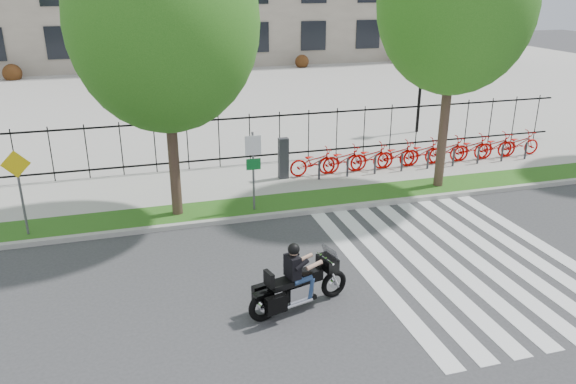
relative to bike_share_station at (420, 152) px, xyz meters
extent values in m
plane|color=#343436|center=(-7.53, -7.20, -0.66)|extent=(120.00, 120.00, 0.00)
cube|color=#A09F97|center=(-7.53, -3.10, -0.58)|extent=(60.00, 0.20, 0.15)
cube|color=#214B12|center=(-7.53, -2.25, -0.58)|extent=(60.00, 1.50, 0.15)
cube|color=#A5A39B|center=(-7.53, 0.25, -0.58)|extent=(60.00, 3.50, 0.15)
cube|color=#A5A39B|center=(-7.53, 17.80, -0.61)|extent=(80.00, 34.00, 0.10)
cylinder|color=black|center=(2.47, 4.80, 1.34)|extent=(0.14, 0.14, 4.00)
cylinder|color=black|center=(2.47, 4.80, 3.24)|extent=(0.06, 0.70, 0.70)
sphere|color=white|center=(2.12, 4.80, 3.34)|extent=(0.36, 0.36, 0.36)
sphere|color=white|center=(2.82, 4.80, 3.34)|extent=(0.36, 0.36, 0.36)
cylinder|color=#37261E|center=(-9.59, -2.25, 1.54)|extent=(0.32, 0.32, 4.09)
ellipsoid|color=#226116|center=(-9.59, -2.25, 5.18)|extent=(5.33, 5.33, 6.13)
cylinder|color=#37261E|center=(-0.51, -2.25, 1.79)|extent=(0.32, 0.32, 4.59)
ellipsoid|color=#226116|center=(-0.51, -2.25, 5.58)|extent=(5.00, 5.00, 5.75)
cube|color=#2D2D33|center=(-5.54, 0.00, 0.24)|extent=(0.35, 0.25, 1.50)
imported|color=#BD0400|center=(-4.34, 0.00, 0.00)|extent=(1.91, 0.67, 1.01)
cylinder|color=#2D2D33|center=(-4.34, -0.50, -0.16)|extent=(0.08, 0.08, 0.70)
imported|color=#BD0400|center=(-3.24, 0.00, 0.00)|extent=(1.91, 0.67, 1.01)
cylinder|color=#2D2D33|center=(-3.24, -0.50, -0.16)|extent=(0.08, 0.08, 0.70)
imported|color=#BD0400|center=(-2.14, 0.00, 0.00)|extent=(1.91, 0.67, 1.01)
cylinder|color=#2D2D33|center=(-2.14, -0.50, -0.16)|extent=(0.08, 0.08, 0.70)
imported|color=#BD0400|center=(-1.04, 0.00, 0.00)|extent=(1.91, 0.67, 1.01)
cylinder|color=#2D2D33|center=(-1.04, -0.50, -0.16)|extent=(0.08, 0.08, 0.70)
imported|color=#BD0400|center=(0.06, 0.00, 0.00)|extent=(1.91, 0.67, 1.01)
cylinder|color=#2D2D33|center=(0.06, -0.50, -0.16)|extent=(0.08, 0.08, 0.70)
imported|color=#BD0400|center=(1.16, 0.00, 0.00)|extent=(1.91, 0.67, 1.01)
cylinder|color=#2D2D33|center=(1.16, -0.50, -0.16)|extent=(0.08, 0.08, 0.70)
imported|color=#BD0400|center=(2.26, 0.00, 0.00)|extent=(1.91, 0.67, 1.01)
cylinder|color=#2D2D33|center=(2.26, -0.50, -0.16)|extent=(0.08, 0.08, 0.70)
imported|color=#BD0400|center=(3.36, 0.00, 0.00)|extent=(1.91, 0.67, 1.01)
cylinder|color=#2D2D33|center=(3.36, -0.50, -0.16)|extent=(0.08, 0.08, 0.70)
imported|color=#BD0400|center=(4.46, 0.00, 0.00)|extent=(1.91, 0.67, 1.01)
cylinder|color=#2D2D33|center=(4.46, -0.50, -0.16)|extent=(0.08, 0.08, 0.70)
cylinder|color=#59595B|center=(-7.24, -2.60, 0.74)|extent=(0.07, 0.07, 2.50)
cube|color=white|center=(-7.24, -2.64, 1.59)|extent=(0.50, 0.03, 0.60)
cube|color=#0C6626|center=(-7.24, -2.64, 0.99)|extent=(0.45, 0.03, 0.35)
cylinder|color=#59595B|center=(-13.85, -2.60, 0.69)|extent=(0.07, 0.07, 2.40)
cube|color=yellow|center=(-13.85, -2.64, 1.59)|extent=(0.78, 0.03, 0.78)
torus|color=black|center=(-6.59, -7.97, -0.32)|extent=(0.69, 0.30, 0.68)
torus|color=black|center=(-8.38, -8.45, -0.32)|extent=(0.73, 0.33, 0.72)
cube|color=black|center=(-6.77, -8.02, 0.28)|extent=(0.42, 0.60, 0.29)
cube|color=#26262B|center=(-6.71, -8.00, 0.50)|extent=(0.27, 0.51, 0.30)
cube|color=silver|center=(-7.53, -8.22, -0.21)|extent=(0.65, 0.47, 0.39)
cube|color=black|center=(-7.25, -8.15, 0.11)|extent=(0.61, 0.46, 0.25)
cube|color=black|center=(-7.86, -8.31, 0.09)|extent=(0.75, 0.52, 0.14)
cube|color=black|center=(-8.24, -8.41, 0.31)|extent=(0.18, 0.35, 0.33)
cube|color=black|center=(-8.17, -8.70, -0.17)|extent=(0.51, 0.28, 0.39)
cube|color=black|center=(-8.32, -8.13, -0.17)|extent=(0.51, 0.28, 0.39)
cube|color=black|center=(-7.67, -8.26, 0.44)|extent=(0.33, 0.44, 0.51)
sphere|color=tan|center=(-7.65, -8.25, 0.81)|extent=(0.23, 0.23, 0.23)
sphere|color=black|center=(-7.65, -8.25, 0.85)|extent=(0.26, 0.26, 0.26)
camera|label=1|loc=(-10.80, -18.62, 6.28)|focal=35.00mm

